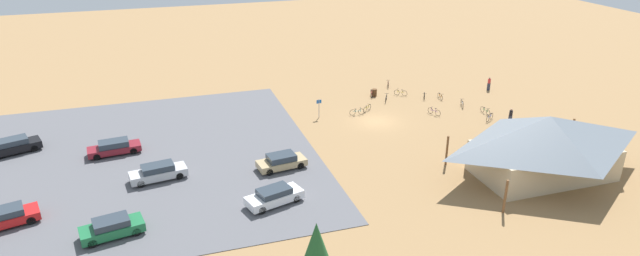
% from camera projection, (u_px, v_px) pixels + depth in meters
% --- Properties ---
extents(ground, '(160.00, 160.00, 0.00)m').
position_uv_depth(ground, '(376.00, 121.00, 58.22)').
color(ground, '#937047').
rests_on(ground, ground).
extents(parking_lot_asphalt, '(33.53, 33.09, 0.05)m').
position_uv_depth(parking_lot_asphalt, '(133.00, 161.00, 49.14)').
color(parking_lot_asphalt, '#56565B').
rests_on(parking_lot_asphalt, ground).
extents(bike_pavilion, '(14.25, 9.08, 5.52)m').
position_uv_depth(bike_pavilion, '(546.00, 142.00, 45.44)').
color(bike_pavilion, '#C6B28E').
rests_on(bike_pavilion, ground).
extents(trash_bin, '(0.60, 0.60, 0.90)m').
position_uv_depth(trash_bin, '(374.00, 93.00, 65.69)').
color(trash_bin, brown).
rests_on(trash_bin, ground).
extents(lot_sign, '(0.56, 0.08, 2.20)m').
position_uv_depth(lot_sign, '(319.00, 106.00, 58.63)').
color(lot_sign, '#99999E').
rests_on(lot_sign, ground).
extents(bicycle_red_yard_front, '(0.71, 1.56, 0.83)m').
position_uv_depth(bicycle_red_yard_front, '(388.00, 84.00, 68.96)').
color(bicycle_red_yard_front, black).
rests_on(bicycle_red_yard_front, ground).
extents(bicycle_yellow_lone_west, '(1.34, 1.06, 0.77)m').
position_uv_depth(bicycle_yellow_lone_west, '(367.00, 108.00, 60.85)').
color(bicycle_yellow_lone_west, black).
rests_on(bicycle_yellow_lone_west, ground).
extents(bicycle_black_by_bin, '(0.82, 1.56, 0.79)m').
position_uv_depth(bicycle_black_by_bin, '(424.00, 96.00, 64.89)').
color(bicycle_black_by_bin, black).
rests_on(bicycle_black_by_bin, ground).
extents(bicycle_green_yard_left, '(0.48, 1.72, 0.78)m').
position_uv_depth(bicycle_green_yard_left, '(485.00, 111.00, 60.15)').
color(bicycle_green_yard_left, black).
rests_on(bicycle_green_yard_left, ground).
extents(bicycle_blue_yard_right, '(1.49, 0.97, 0.85)m').
position_uv_depth(bicycle_blue_yard_right, '(490.00, 117.00, 58.15)').
color(bicycle_blue_yard_right, black).
rests_on(bicycle_blue_yard_right, ground).
extents(bicycle_teal_lone_east, '(1.76, 0.48, 0.85)m').
position_uv_depth(bicycle_teal_lone_east, '(357.00, 112.00, 59.80)').
color(bicycle_teal_lone_east, black).
rests_on(bicycle_teal_lone_east, ground).
extents(bicycle_white_yard_center, '(0.73, 1.67, 0.85)m').
position_uv_depth(bicycle_white_yard_center, '(462.00, 104.00, 62.20)').
color(bicycle_white_yard_center, black).
rests_on(bicycle_white_yard_center, ground).
extents(bicycle_orange_near_sign, '(0.48, 1.62, 0.78)m').
position_uv_depth(bicycle_orange_near_sign, '(440.00, 96.00, 64.70)').
color(bicycle_orange_near_sign, black).
rests_on(bicycle_orange_near_sign, ground).
extents(bicycle_silver_back_row, '(0.94, 1.61, 0.90)m').
position_uv_depth(bicycle_silver_back_row, '(386.00, 98.00, 63.90)').
color(bicycle_silver_back_row, black).
rests_on(bicycle_silver_back_row, ground).
extents(bicycle_purple_edge_south, '(0.77, 1.61, 0.84)m').
position_uv_depth(bicycle_purple_edge_south, '(434.00, 112.00, 59.85)').
color(bicycle_purple_edge_south, black).
rests_on(bicycle_purple_edge_south, ground).
extents(bicycle_red_edge_north, '(0.64, 1.72, 0.86)m').
position_uv_depth(bicycle_red_edge_north, '(372.00, 93.00, 65.66)').
color(bicycle_red_edge_north, black).
rests_on(bicycle_red_edge_north, ground).
extents(bicycle_yellow_mid_cluster, '(1.34, 1.05, 0.86)m').
position_uv_depth(bicycle_yellow_mid_cluster, '(401.00, 93.00, 65.90)').
color(bicycle_yellow_mid_cluster, black).
rests_on(bicycle_yellow_mid_cluster, ground).
extents(car_tan_by_curb, '(4.55, 2.42, 1.36)m').
position_uv_depth(car_tan_by_curb, '(282.00, 161.00, 47.46)').
color(car_tan_by_curb, tan).
rests_on(car_tan_by_curb, parking_lot_asphalt).
extents(car_green_inner_stall, '(4.60, 2.66, 1.37)m').
position_uv_depth(car_green_inner_stall, '(112.00, 227.00, 37.72)').
color(car_green_inner_stall, '#1E6B3D').
rests_on(car_green_inner_stall, parking_lot_asphalt).
extents(car_maroon_near_entry, '(4.94, 2.28, 1.34)m').
position_uv_depth(car_maroon_near_entry, '(114.00, 147.00, 50.22)').
color(car_maroon_near_entry, maroon).
rests_on(car_maroon_near_entry, parking_lot_asphalt).
extents(car_red_front_row, '(4.82, 2.99, 1.35)m').
position_uv_depth(car_red_front_row, '(5.00, 217.00, 38.98)').
color(car_red_front_row, red).
rests_on(car_red_front_row, parking_lot_asphalt).
extents(car_white_far_end, '(4.87, 3.01, 1.36)m').
position_uv_depth(car_white_far_end, '(274.00, 196.00, 41.81)').
color(car_white_far_end, white).
rests_on(car_white_far_end, parking_lot_asphalt).
extents(car_black_second_row, '(5.14, 3.37, 1.43)m').
position_uv_depth(car_black_second_row, '(13.00, 146.00, 50.41)').
color(car_black_second_row, black).
rests_on(car_black_second_row, parking_lot_asphalt).
extents(car_silver_aisle_side, '(4.95, 2.43, 1.41)m').
position_uv_depth(car_silver_aisle_side, '(158.00, 172.00, 45.49)').
color(car_silver_aisle_side, '#BCBCC1').
rests_on(car_silver_aisle_side, parking_lot_asphalt).
extents(visitor_crossing_yard, '(0.36, 0.39, 1.63)m').
position_uv_depth(visitor_crossing_yard, '(511.00, 115.00, 57.54)').
color(visitor_crossing_yard, '#2D3347').
rests_on(visitor_crossing_yard, ground).
extents(visitor_by_pavilion, '(0.36, 0.36, 1.73)m').
position_uv_depth(visitor_by_pavilion, '(489.00, 83.00, 67.62)').
color(visitor_by_pavilion, '#2D3347').
rests_on(visitor_by_pavilion, ground).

